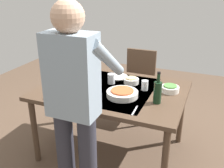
{
  "coord_description": "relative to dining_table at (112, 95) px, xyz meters",
  "views": [
    {
      "loc": [
        -0.92,
        2.23,
        1.81
      ],
      "look_at": [
        0.0,
        0.0,
        0.81
      ],
      "focal_mm": 41.44,
      "sensor_mm": 36.0,
      "label": 1
    }
  ],
  "objects": [
    {
      "name": "serving_bowl_pasta",
      "position": [
        -0.16,
        0.14,
        0.1
      ],
      "size": [
        0.3,
        0.3,
        0.07
      ],
      "color": "white",
      "rests_on": "dining_table"
    },
    {
      "name": "chair_near",
      "position": [
        -0.02,
        -0.91,
        -0.16
      ],
      "size": [
        0.4,
        0.4,
        0.91
      ],
      "color": "#352114",
      "rests_on": "ground_plane"
    },
    {
      "name": "table_knife",
      "position": [
        0.53,
        0.25,
        0.07
      ],
      "size": [
        0.03,
        0.2,
        0.0
      ],
      "primitive_type": "cube",
      "rotation": [
        0.0,
        0.0,
        -0.07
      ],
      "color": "silver",
      "rests_on": "dining_table"
    },
    {
      "name": "wine_bottle",
      "position": [
        -0.5,
        0.15,
        0.18
      ],
      "size": [
        0.07,
        0.07,
        0.3
      ],
      "color": "black",
      "rests_on": "dining_table"
    },
    {
      "name": "water_cup_far_left",
      "position": [
        0.06,
        -0.12,
        0.13
      ],
      "size": [
        0.08,
        0.08,
        0.11
      ],
      "primitive_type": "cylinder",
      "color": "silver",
      "rests_on": "dining_table"
    },
    {
      "name": "ground_plane",
      "position": [
        0.0,
        0.0,
        -0.69
      ],
      "size": [
        6.0,
        6.0,
        0.0
      ],
      "primitive_type": "plane",
      "color": "brown"
    },
    {
      "name": "side_bowl_bread",
      "position": [
        -0.14,
        -0.21,
        0.1
      ],
      "size": [
        0.16,
        0.16,
        0.07
      ],
      "color": "white",
      "rests_on": "dining_table"
    },
    {
      "name": "water_cup_near_left",
      "position": [
        0.27,
        -0.15,
        0.12
      ],
      "size": [
        0.08,
        0.08,
        0.1
      ],
      "primitive_type": "cylinder",
      "color": "silver",
      "rests_on": "dining_table"
    },
    {
      "name": "dinner_plate_far",
      "position": [
        0.44,
        -0.02,
        0.08
      ],
      "size": [
        0.23,
        0.23,
        0.01
      ],
      "primitive_type": "cylinder",
      "color": "white",
      "rests_on": "dining_table"
    },
    {
      "name": "person_server",
      "position": [
        -0.03,
        0.79,
        0.28
      ],
      "size": [
        0.42,
        0.61,
        1.69
      ],
      "color": "#2D2D38",
      "rests_on": "ground_plane"
    },
    {
      "name": "side_bowl_salad",
      "position": [
        -0.56,
        -0.15,
        0.1
      ],
      "size": [
        0.18,
        0.18,
        0.07
      ],
      "color": "white",
      "rests_on": "dining_table"
    },
    {
      "name": "wine_glass_right",
      "position": [
        0.36,
        0.37,
        0.18
      ],
      "size": [
        0.07,
        0.07,
        0.15
      ],
      "color": "white",
      "rests_on": "dining_table"
    },
    {
      "name": "table_fork",
      "position": [
        -0.36,
        0.36,
        0.07
      ],
      "size": [
        0.02,
        0.18,
        0.0
      ],
      "primitive_type": "cube",
      "rotation": [
        0.0,
        0.0,
        0.05
      ],
      "color": "silver",
      "rests_on": "dining_table"
    },
    {
      "name": "dining_table",
      "position": [
        0.0,
        0.0,
        0.0
      ],
      "size": [
        1.47,
        1.05,
        0.76
      ],
      "color": "#4C3828",
      "rests_on": "ground_plane"
    },
    {
      "name": "wine_glass_left",
      "position": [
        0.09,
        0.2,
        0.18
      ],
      "size": [
        0.07,
        0.07,
        0.15
      ],
      "color": "white",
      "rests_on": "dining_table"
    },
    {
      "name": "water_cup_near_right",
      "position": [
        -0.32,
        -0.09,
        0.12
      ],
      "size": [
        0.07,
        0.07,
        0.1
      ],
      "primitive_type": "cylinder",
      "color": "silver",
      "rests_on": "dining_table"
    },
    {
      "name": "dinner_plate_near",
      "position": [
        0.07,
        -0.33,
        0.08
      ],
      "size": [
        0.23,
        0.23,
        0.01
      ],
      "primitive_type": "cylinder",
      "color": "white",
      "rests_on": "dining_table"
    }
  ]
}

